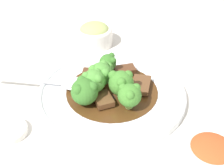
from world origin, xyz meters
name	(u,v)px	position (x,y,z in m)	size (l,w,h in m)	color
ground_plane	(112,96)	(0.00, 0.00, 0.00)	(4.00, 4.00, 0.00)	silver
main_plate	(112,93)	(0.00, 0.00, 0.01)	(0.32, 0.32, 0.02)	white
beef_strip_0	(124,70)	(-0.04, -0.06, 0.03)	(0.05, 0.04, 0.01)	#56331E
beef_strip_1	(88,78)	(0.05, -0.04, 0.03)	(0.05, 0.07, 0.01)	#56331E
beef_strip_2	(103,99)	(0.02, 0.04, 0.03)	(0.04, 0.05, 0.01)	brown
beef_strip_3	(141,85)	(-0.06, 0.00, 0.02)	(0.06, 0.07, 0.01)	brown
broccoli_floret_0	(101,74)	(0.02, -0.02, 0.05)	(0.05, 0.05, 0.06)	#8EB756
broccoli_floret_1	(106,69)	(0.01, -0.04, 0.05)	(0.03, 0.03, 0.04)	#8EB756
broccoli_floret_2	(121,83)	(-0.02, 0.02, 0.05)	(0.05, 0.05, 0.06)	#7FA84C
broccoli_floret_3	(94,81)	(0.04, 0.01, 0.05)	(0.05, 0.05, 0.06)	#8EB756
broccoli_floret_4	(84,91)	(0.06, 0.03, 0.05)	(0.05, 0.05, 0.06)	#8EB756
broccoli_floret_5	(130,95)	(-0.03, 0.06, 0.05)	(0.05, 0.05, 0.05)	#7FA84C
broccoli_floret_6	(110,62)	(0.00, -0.06, 0.05)	(0.04, 0.04, 0.05)	#8EB756
serving_spoon	(68,83)	(0.09, -0.03, 0.03)	(0.22, 0.09, 0.01)	silver
side_bowl_kimchi	(211,152)	(-0.14, 0.20, 0.02)	(0.09, 0.09, 0.04)	white
side_bowl_appetizer	(95,34)	(0.01, -0.23, 0.03)	(0.10, 0.10, 0.06)	white
sauce_dish	(10,130)	(0.21, 0.08, 0.01)	(0.07, 0.07, 0.01)	white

